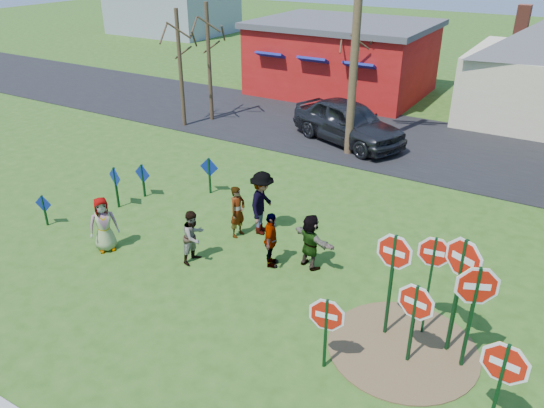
{
  "coord_description": "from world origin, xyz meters",
  "views": [
    {
      "loc": [
        6.6,
        -9.98,
        7.86
      ],
      "look_at": [
        0.16,
        0.81,
        1.58
      ],
      "focal_mm": 35.0,
      "sensor_mm": 36.0,
      "label": 1
    }
  ],
  "objects_px": {
    "stop_sign_d": "(475,294)",
    "stop_sign_a": "(326,320)",
    "stop_sign_c": "(461,271)",
    "utility_pole": "(357,14)",
    "stop_sign_b": "(433,262)",
    "person_b": "(238,212)",
    "suv": "(348,122)",
    "person_a": "(103,224)"
  },
  "relations": [
    {
      "from": "stop_sign_d",
      "to": "stop_sign_a",
      "type": "bearing_deg",
      "value": -172.63
    },
    {
      "from": "stop_sign_c",
      "to": "stop_sign_d",
      "type": "relative_size",
      "value": 1.13
    },
    {
      "from": "stop_sign_c",
      "to": "utility_pole",
      "type": "relative_size",
      "value": 0.28
    },
    {
      "from": "stop_sign_b",
      "to": "person_b",
      "type": "distance_m",
      "value": 6.24
    },
    {
      "from": "stop_sign_b",
      "to": "suv",
      "type": "xyz_separation_m",
      "value": [
        -6.42,
        10.51,
        -0.92
      ]
    },
    {
      "from": "stop_sign_d",
      "to": "utility_pole",
      "type": "bearing_deg",
      "value": 100.81
    },
    {
      "from": "stop_sign_a",
      "to": "utility_pole",
      "type": "distance_m",
      "value": 12.98
    },
    {
      "from": "person_b",
      "to": "suv",
      "type": "distance_m",
      "value": 9.02
    },
    {
      "from": "person_a",
      "to": "suv",
      "type": "relative_size",
      "value": 0.3
    },
    {
      "from": "stop_sign_d",
      "to": "utility_pole",
      "type": "xyz_separation_m",
      "value": [
        -6.86,
        9.98,
        3.62
      ]
    },
    {
      "from": "stop_sign_a",
      "to": "person_b",
      "type": "bearing_deg",
      "value": 131.68
    },
    {
      "from": "person_a",
      "to": "suv",
      "type": "height_order",
      "value": "suv"
    },
    {
      "from": "stop_sign_b",
      "to": "suv",
      "type": "bearing_deg",
      "value": 113.84
    },
    {
      "from": "person_a",
      "to": "utility_pole",
      "type": "xyz_separation_m",
      "value": [
        2.83,
        10.44,
        4.62
      ]
    },
    {
      "from": "utility_pole",
      "to": "stop_sign_d",
      "type": "bearing_deg",
      "value": -55.49
    },
    {
      "from": "stop_sign_a",
      "to": "suv",
      "type": "height_order",
      "value": "suv"
    },
    {
      "from": "person_a",
      "to": "suv",
      "type": "xyz_separation_m",
      "value": [
        2.29,
        11.57,
        0.14
      ]
    },
    {
      "from": "suv",
      "to": "utility_pole",
      "type": "bearing_deg",
      "value": -132.77
    },
    {
      "from": "person_b",
      "to": "utility_pole",
      "type": "distance_m",
      "value": 9.13
    },
    {
      "from": "person_b",
      "to": "suv",
      "type": "bearing_deg",
      "value": 8.22
    },
    {
      "from": "stop_sign_b",
      "to": "utility_pole",
      "type": "bearing_deg",
      "value": 114.49
    },
    {
      "from": "person_a",
      "to": "person_b",
      "type": "distance_m",
      "value": 3.76
    },
    {
      "from": "person_a",
      "to": "utility_pole",
      "type": "height_order",
      "value": "utility_pole"
    },
    {
      "from": "stop_sign_c",
      "to": "utility_pole",
      "type": "xyz_separation_m",
      "value": [
        -6.49,
        9.66,
        3.41
      ]
    },
    {
      "from": "stop_sign_b",
      "to": "stop_sign_a",
      "type": "bearing_deg",
      "value": -132.19
    },
    {
      "from": "stop_sign_a",
      "to": "stop_sign_d",
      "type": "relative_size",
      "value": 0.71
    },
    {
      "from": "stop_sign_a",
      "to": "person_a",
      "type": "distance_m",
      "value": 7.36
    },
    {
      "from": "stop_sign_d",
      "to": "suv",
      "type": "distance_m",
      "value": 13.39
    },
    {
      "from": "stop_sign_a",
      "to": "stop_sign_d",
      "type": "distance_m",
      "value": 2.89
    },
    {
      "from": "person_a",
      "to": "person_b",
      "type": "height_order",
      "value": "person_a"
    },
    {
      "from": "stop_sign_d",
      "to": "person_b",
      "type": "bearing_deg",
      "value": 139.42
    },
    {
      "from": "utility_pole",
      "to": "suv",
      "type": "bearing_deg",
      "value": 115.69
    },
    {
      "from": "person_a",
      "to": "suv",
      "type": "distance_m",
      "value": 11.8
    },
    {
      "from": "stop_sign_a",
      "to": "person_b",
      "type": "xyz_separation_m",
      "value": [
        -4.54,
        3.57,
        -0.41
      ]
    },
    {
      "from": "person_b",
      "to": "stop_sign_b",
      "type": "bearing_deg",
      "value": -98.85
    },
    {
      "from": "stop_sign_c",
      "to": "person_b",
      "type": "relative_size",
      "value": 1.83
    },
    {
      "from": "suv",
      "to": "utility_pole",
      "type": "distance_m",
      "value": 4.65
    },
    {
      "from": "stop_sign_a",
      "to": "stop_sign_b",
      "type": "xyz_separation_m",
      "value": [
        1.42,
        2.06,
        0.67
      ]
    },
    {
      "from": "stop_sign_d",
      "to": "stop_sign_b",
      "type": "bearing_deg",
      "value": 125.0
    },
    {
      "from": "stop_sign_c",
      "to": "stop_sign_a",
      "type": "bearing_deg",
      "value": -114.23
    },
    {
      "from": "person_b",
      "to": "stop_sign_c",
      "type": "bearing_deg",
      "value": -99.89
    },
    {
      "from": "stop_sign_a",
      "to": "stop_sign_c",
      "type": "height_order",
      "value": "stop_sign_c"
    }
  ]
}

